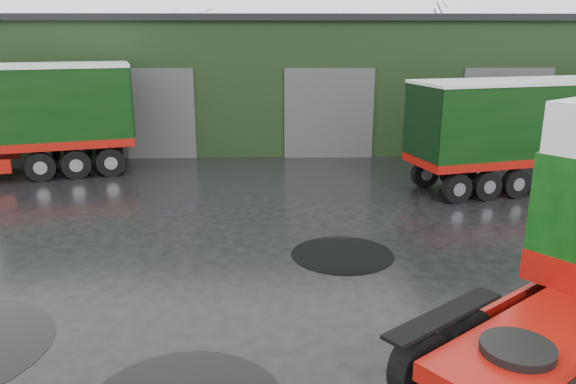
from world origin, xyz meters
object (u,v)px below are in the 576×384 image
object	(u,v)px
warehouse	(319,77)
tree_back_a	(196,43)
lorry_right	(562,132)
tree_back_b	(420,58)

from	to	relation	value
warehouse	tree_back_a	size ratio (longest dim) A/B	3.41
lorry_right	tree_back_a	size ratio (longest dim) A/B	1.59
lorry_right	tree_back_b	bearing A→B (deg)	165.30
lorry_right	tree_back_b	distance (m)	21.07
warehouse	tree_back_b	xyz separation A→B (m)	(8.00, 10.00, 0.59)
warehouse	lorry_right	size ratio (longest dim) A/B	2.15
lorry_right	tree_back_b	world-z (taller)	tree_back_b
lorry_right	tree_back_b	size ratio (longest dim) A/B	2.01
warehouse	tree_back_b	bearing A→B (deg)	51.34
tree_back_b	warehouse	bearing A→B (deg)	-128.66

